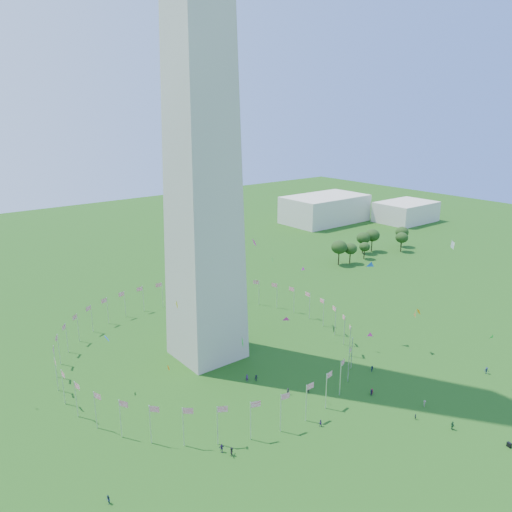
% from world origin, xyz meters
% --- Properties ---
extents(ground, '(600.00, 600.00, 0.00)m').
position_xyz_m(ground, '(0.00, 0.00, 0.00)').
color(ground, '#16410F').
rests_on(ground, ground).
extents(washington_monument, '(16.80, 16.80, 169.00)m').
position_xyz_m(washington_monument, '(0.00, 50.00, 84.50)').
color(washington_monument, '#B7B3A2').
rests_on(washington_monument, ground).
extents(flag_ring, '(80.24, 80.24, 9.00)m').
position_xyz_m(flag_ring, '(-0.00, 50.00, 4.50)').
color(flag_ring, silver).
rests_on(flag_ring, ground).
extents(stroller, '(0.94, 1.15, 1.10)m').
position_xyz_m(stroller, '(26.66, -22.55, 0.55)').
color(stroller, black).
rests_on(stroller, ground).
extents(gov_building_east_a, '(50.00, 30.00, 16.00)m').
position_xyz_m(gov_building_east_a, '(150.00, 150.00, 8.00)').
color(gov_building_east_a, beige).
rests_on(gov_building_east_a, ground).
extents(gov_building_east_b, '(35.00, 25.00, 12.00)m').
position_xyz_m(gov_building_east_b, '(190.00, 120.00, 6.00)').
color(gov_building_east_b, beige).
rests_on(gov_building_east_b, ground).
extents(crowd, '(100.05, 75.84, 1.98)m').
position_xyz_m(crowd, '(11.22, 5.78, 0.87)').
color(crowd, '#531314').
rests_on(crowd, ground).
extents(kites_aloft, '(102.10, 73.27, 35.73)m').
position_xyz_m(kites_aloft, '(15.75, 26.30, 19.24)').
color(kites_aloft, blue).
rests_on(kites_aloft, ground).
extents(tree_line_east, '(53.88, 15.72, 10.96)m').
position_xyz_m(tree_line_east, '(114.23, 85.67, 5.03)').
color(tree_line_east, '#234517').
rests_on(tree_line_east, ground).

